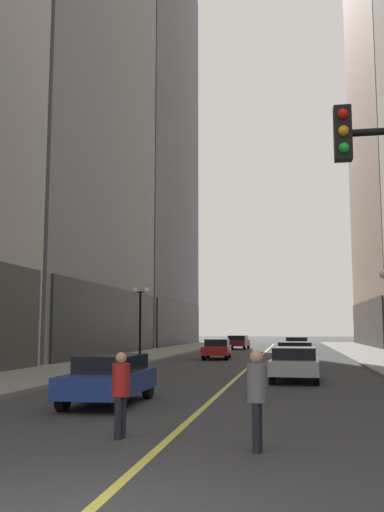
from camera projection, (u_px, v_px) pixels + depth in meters
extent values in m
plane|color=#38383A|center=(259.00, 357.00, 40.16)|extent=(200.00, 200.00, 0.00)
cube|color=gray|center=(146.00, 355.00, 41.57)|extent=(4.50, 78.00, 0.15)
cube|color=gray|center=(381.00, 357.00, 38.76)|extent=(4.50, 78.00, 0.15)
cube|color=#E5D64C|center=(259.00, 357.00, 40.16)|extent=(0.16, 70.00, 0.01)
cube|color=#2C2C2E|center=(113.00, 322.00, 41.79)|extent=(0.50, 22.80, 5.00)
cube|color=slate|center=(121.00, 140.00, 70.84)|extent=(15.23, 26.00, 50.45)
cube|color=#212327|center=(180.00, 324.00, 66.71)|extent=(0.50, 24.70, 5.00)
cube|color=#332A23|center=(368.00, 324.00, 63.10)|extent=(0.50, 24.70, 5.00)
cube|color=navy|center=(109.00, 382.00, 15.57)|extent=(1.72, 4.11, 0.55)
cube|color=black|center=(112.00, 364.00, 15.83)|extent=(1.51, 2.30, 0.50)
cylinder|color=black|center=(119.00, 400.00, 14.01)|extent=(0.22, 0.64, 0.64)
cylinder|color=black|center=(63.00, 398.00, 14.25)|extent=(0.22, 0.64, 0.64)
cylinder|color=black|center=(148.00, 388.00, 16.82)|extent=(0.22, 0.64, 0.64)
cylinder|color=black|center=(100.00, 387.00, 17.06)|extent=(0.22, 0.64, 0.64)
cube|color=#B7B7BC|center=(295.00, 366.00, 22.27)|extent=(2.00, 4.22, 0.55)
cube|color=black|center=(295.00, 354.00, 22.13)|extent=(1.70, 2.39, 0.50)
cylinder|color=black|center=(278.00, 370.00, 23.81)|extent=(0.25, 0.65, 0.64)
cylinder|color=black|center=(316.00, 371.00, 23.48)|extent=(0.25, 0.65, 0.64)
cylinder|color=black|center=(272.00, 376.00, 21.00)|extent=(0.25, 0.65, 0.64)
cylinder|color=black|center=(316.00, 376.00, 20.66)|extent=(0.25, 0.65, 0.64)
cube|color=#141E4C|center=(295.00, 355.00, 30.78)|extent=(1.95, 4.60, 0.55)
cube|color=black|center=(295.00, 347.00, 30.61)|extent=(1.71, 2.58, 0.50)
cylinder|color=black|center=(280.00, 359.00, 32.46)|extent=(0.22, 0.64, 0.64)
cylinder|color=black|center=(310.00, 359.00, 32.17)|extent=(0.22, 0.64, 0.64)
cylinder|color=black|center=(278.00, 362.00, 29.31)|extent=(0.22, 0.64, 0.64)
cylinder|color=black|center=(312.00, 362.00, 29.02)|extent=(0.22, 0.64, 0.64)
cube|color=#B21919|center=(217.00, 350.00, 38.07)|extent=(1.92, 4.39, 0.55)
cube|color=black|center=(217.00, 343.00, 38.34)|extent=(1.62, 2.49, 0.50)
cylinder|color=black|center=(226.00, 355.00, 36.46)|extent=(0.25, 0.65, 0.64)
cylinder|color=black|center=(204.00, 355.00, 36.63)|extent=(0.25, 0.65, 0.64)
cylinder|color=black|center=(229.00, 353.00, 39.43)|extent=(0.25, 0.65, 0.64)
cylinder|color=black|center=(208.00, 353.00, 39.61)|extent=(0.25, 0.65, 0.64)
cube|color=yellow|center=(297.00, 346.00, 46.73)|extent=(1.94, 4.74, 0.55)
cube|color=black|center=(296.00, 340.00, 46.55)|extent=(1.70, 2.66, 0.50)
cylinder|color=black|center=(286.00, 349.00, 48.45)|extent=(0.22, 0.64, 0.64)
cylinder|color=black|center=(306.00, 349.00, 48.17)|extent=(0.22, 0.64, 0.64)
cylinder|color=black|center=(286.00, 350.00, 45.21)|extent=(0.22, 0.64, 0.64)
cylinder|color=black|center=(308.00, 350.00, 44.93)|extent=(0.22, 0.64, 0.64)
cube|color=maroon|center=(238.00, 343.00, 56.11)|extent=(2.13, 4.50, 0.55)
cube|color=black|center=(238.00, 338.00, 56.38)|extent=(1.80, 2.55, 0.50)
cylinder|color=black|center=(244.00, 346.00, 54.40)|extent=(0.25, 0.65, 0.64)
cylinder|color=black|center=(227.00, 346.00, 54.76)|extent=(0.25, 0.65, 0.64)
cylinder|color=black|center=(248.00, 345.00, 57.39)|extent=(0.25, 0.65, 0.64)
cylinder|color=black|center=(232.00, 345.00, 57.75)|extent=(0.25, 0.65, 0.64)
cylinder|color=black|center=(258.00, 426.00, 9.69)|extent=(0.14, 0.14, 0.82)
cylinder|color=black|center=(256.00, 428.00, 9.54)|extent=(0.14, 0.14, 0.82)
cylinder|color=slate|center=(257.00, 383.00, 9.71)|extent=(0.38, 0.38, 0.65)
sphere|color=tan|center=(256.00, 357.00, 9.76)|extent=(0.22, 0.22, 0.22)
cylinder|color=black|center=(122.00, 417.00, 10.84)|extent=(0.14, 0.14, 0.78)
cylinder|color=black|center=(118.00, 418.00, 10.70)|extent=(0.14, 0.14, 0.78)
cylinder|color=#B21E1E|center=(121.00, 380.00, 10.86)|extent=(0.41, 0.41, 0.62)
sphere|color=tan|center=(121.00, 358.00, 10.91)|extent=(0.21, 0.21, 0.21)
cube|color=black|center=(343.00, 134.00, 9.24)|extent=(0.28, 0.24, 0.90)
sphere|color=red|center=(343.00, 114.00, 9.14)|extent=(0.17, 0.17, 0.17)
sphere|color=orange|center=(343.00, 131.00, 9.11)|extent=(0.17, 0.17, 0.17)
sphere|color=green|center=(344.00, 148.00, 9.07)|extent=(0.17, 0.17, 0.17)
cylinder|color=black|center=(140.00, 327.00, 33.19)|extent=(0.14, 0.14, 4.20)
cylinder|color=black|center=(141.00, 292.00, 33.44)|extent=(0.80, 0.06, 0.06)
sphere|color=white|center=(135.00, 291.00, 33.52)|extent=(0.36, 0.36, 0.36)
sphere|color=white|center=(146.00, 290.00, 33.40)|extent=(0.36, 0.36, 0.36)
sphere|color=white|center=(383.00, 274.00, 23.25)|extent=(0.36, 0.36, 0.36)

